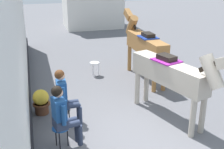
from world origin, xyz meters
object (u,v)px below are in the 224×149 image
at_px(flower_planter_far, 41,101).
at_px(satchel_bag, 65,107).
at_px(saddled_horse_far, 144,44).
at_px(spare_stool_white, 95,64).
at_px(seated_visitor_far, 65,95).
at_px(seated_visitor_near, 63,114).
at_px(saddled_horse_near, 173,74).

relative_size(flower_planter_far, satchel_bag, 2.29).
bearing_deg(saddled_horse_far, spare_stool_white, 155.78).
bearing_deg(seated_visitor_far, seated_visitor_near, -99.76).
relative_size(saddled_horse_far, spare_stool_white, 6.52).
xyz_separation_m(spare_stool_white, satchel_bag, (-1.29, -2.24, -0.30)).
height_order(saddled_horse_far, satchel_bag, saddled_horse_far).
relative_size(seated_visitor_near, spare_stool_white, 3.02).
distance_m(seated_visitor_far, satchel_bag, 1.02).
xyz_separation_m(seated_visitor_near, seated_visitor_far, (0.15, 0.87, 0.00)).
xyz_separation_m(saddled_horse_far, spare_stool_white, (-1.48, 0.67, -0.76)).
xyz_separation_m(saddled_horse_near, saddled_horse_far, (0.37, 2.70, 0.00)).
bearing_deg(seated_visitor_far, saddled_horse_far, 39.37).
distance_m(seated_visitor_far, spare_stool_white, 3.31).
relative_size(seated_visitor_far, flower_planter_far, 2.17).
bearing_deg(seated_visitor_far, saddled_horse_near, -8.58).
height_order(seated_visitor_far, saddled_horse_near, saddled_horse_near).
bearing_deg(saddled_horse_near, seated_visitor_near, -169.19).
distance_m(saddled_horse_near, spare_stool_white, 3.63).
bearing_deg(satchel_bag, spare_stool_white, -13.04).
bearing_deg(spare_stool_white, flower_planter_far, -129.79).
height_order(saddled_horse_near, flower_planter_far, saddled_horse_near).
bearing_deg(flower_planter_far, spare_stool_white, 50.21).
distance_m(saddled_horse_far, flower_planter_far, 3.80).
bearing_deg(seated_visitor_near, flower_planter_far, 102.78).
bearing_deg(saddled_horse_near, seated_visitor_far, 171.42).
height_order(saddled_horse_near, saddled_horse_far, same).
relative_size(saddled_horse_near, satchel_bag, 10.35).
distance_m(flower_planter_far, spare_stool_white, 2.92).
distance_m(spare_stool_white, satchel_bag, 2.60).
bearing_deg(spare_stool_white, saddled_horse_near, -71.73).
height_order(seated_visitor_far, satchel_bag, seated_visitor_far).
relative_size(seated_visitor_near, seated_visitor_far, 1.00).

